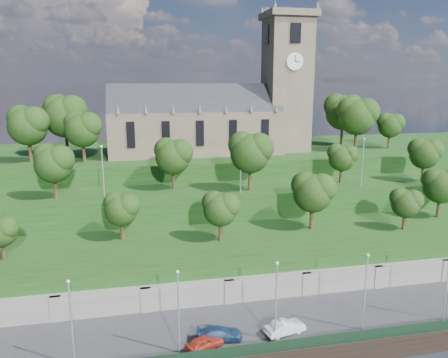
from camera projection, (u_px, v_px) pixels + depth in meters
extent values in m
cube|color=#2D2D30|center=(282.00, 329.00, 49.65)|extent=(160.00, 12.00, 2.00)
cube|color=black|center=(300.00, 344.00, 44.14)|extent=(160.00, 0.10, 1.20)
cube|color=slate|center=(266.00, 292.00, 55.05)|extent=(160.00, 2.00, 5.00)
cube|color=slate|center=(57.00, 317.00, 49.32)|extent=(1.20, 0.60, 5.00)
cube|color=slate|center=(146.00, 308.00, 51.31)|extent=(1.20, 0.60, 5.00)
cube|color=slate|center=(229.00, 299.00, 53.29)|extent=(1.20, 0.60, 5.00)
cube|color=slate|center=(306.00, 291.00, 55.28)|extent=(1.20, 0.60, 5.00)
cube|color=slate|center=(378.00, 284.00, 57.27)|extent=(1.20, 0.60, 5.00)
cube|color=slate|center=(444.00, 277.00, 59.25)|extent=(1.20, 0.60, 5.00)
cube|color=#173A13|center=(254.00, 262.00, 60.45)|extent=(160.00, 12.00, 8.00)
cube|color=#173A13|center=(236.00, 224.00, 70.51)|extent=(160.00, 10.00, 12.00)
cube|color=#173A13|center=(212.00, 185.00, 90.23)|extent=(160.00, 32.00, 15.00)
cube|color=brown|center=(195.00, 132.00, 83.08)|extent=(32.00, 12.00, 8.00)
cube|color=black|center=(195.00, 111.00, 82.20)|extent=(32.00, 10.18, 10.18)
cone|color=brown|center=(117.00, 109.00, 73.49)|extent=(0.70, 0.70, 1.80)
cone|color=brown|center=(146.00, 109.00, 74.42)|extent=(0.70, 0.70, 1.80)
cone|color=brown|center=(173.00, 108.00, 75.34)|extent=(0.70, 0.70, 1.80)
cone|color=brown|center=(200.00, 108.00, 76.27)|extent=(0.70, 0.70, 1.80)
cone|color=brown|center=(226.00, 108.00, 77.20)|extent=(0.70, 0.70, 1.80)
cone|color=brown|center=(251.00, 107.00, 78.13)|extent=(0.70, 0.70, 1.80)
cone|color=brown|center=(276.00, 107.00, 79.05)|extent=(0.70, 0.70, 1.80)
cube|color=black|center=(131.00, 135.00, 74.78)|extent=(1.40, 0.25, 4.50)
cube|color=black|center=(166.00, 134.00, 75.97)|extent=(1.40, 0.25, 4.50)
cube|color=black|center=(200.00, 133.00, 77.17)|extent=(1.40, 0.25, 4.50)
cube|color=black|center=(233.00, 132.00, 78.36)|extent=(1.40, 0.25, 4.50)
cube|color=black|center=(265.00, 132.00, 79.55)|extent=(1.40, 0.25, 4.50)
cube|color=brown|center=(286.00, 86.00, 84.78)|extent=(8.00, 8.00, 25.00)
cube|color=brown|center=(289.00, 15.00, 81.89)|extent=(9.20, 9.20, 1.20)
cone|color=brown|center=(275.00, 4.00, 77.01)|extent=(0.80, 0.80, 1.60)
cone|color=brown|center=(262.00, 11.00, 84.65)|extent=(0.80, 0.80, 1.60)
cone|color=brown|center=(317.00, 6.00, 78.60)|extent=(0.80, 0.80, 1.60)
cone|color=brown|center=(301.00, 12.00, 86.24)|extent=(0.80, 0.80, 1.60)
cube|color=black|center=(296.00, 33.00, 78.79)|extent=(2.00, 0.25, 3.50)
cube|color=black|center=(281.00, 37.00, 86.58)|extent=(2.00, 0.25, 3.50)
cube|color=black|center=(267.00, 35.00, 81.88)|extent=(0.25, 2.00, 3.50)
cube|color=black|center=(308.00, 36.00, 83.50)|extent=(0.25, 2.00, 3.50)
cylinder|color=white|center=(295.00, 61.00, 79.86)|extent=(3.20, 0.30, 3.20)
cylinder|color=white|center=(307.00, 63.00, 84.61)|extent=(0.30, 3.20, 3.20)
cube|color=black|center=(295.00, 59.00, 79.57)|extent=(0.12, 0.05, 1.10)
cube|color=black|center=(297.00, 61.00, 79.76)|extent=(0.80, 0.05, 0.12)
cylinder|color=#332414|center=(3.00, 250.00, 51.21)|extent=(0.46, 0.46, 2.35)
sphere|color=black|center=(1.00, 232.00, 50.71)|extent=(3.65, 3.65, 3.65)
sphere|color=black|center=(7.00, 228.00, 50.39)|extent=(2.74, 2.74, 2.74)
cylinder|color=#332414|center=(122.00, 229.00, 57.68)|extent=(0.48, 0.48, 2.78)
sphere|color=black|center=(121.00, 210.00, 57.08)|extent=(4.32, 4.32, 4.32)
sphere|color=black|center=(128.00, 206.00, 56.70)|extent=(3.24, 3.24, 3.24)
sphere|color=black|center=(115.00, 203.00, 57.26)|extent=(3.03, 3.03, 3.03)
cylinder|color=#332414|center=(220.00, 230.00, 57.32)|extent=(0.49, 0.49, 2.86)
sphere|color=black|center=(220.00, 210.00, 56.71)|extent=(4.44, 4.44, 4.44)
sphere|color=black|center=(228.00, 205.00, 56.31)|extent=(3.33, 3.33, 3.33)
sphere|color=black|center=(214.00, 202.00, 56.89)|extent=(3.11, 3.11, 3.11)
cylinder|color=#332414|center=(312.00, 216.00, 61.86)|extent=(0.52, 0.52, 3.53)
sphere|color=black|center=(313.00, 193.00, 61.11)|extent=(5.49, 5.49, 5.49)
sphere|color=black|center=(322.00, 188.00, 60.62)|extent=(4.12, 4.12, 4.12)
sphere|color=black|center=(305.00, 185.00, 61.33)|extent=(3.84, 3.84, 3.84)
cylinder|color=#332414|center=(404.00, 221.00, 61.62)|extent=(0.47, 0.47, 2.55)
sphere|color=black|center=(406.00, 204.00, 61.08)|extent=(3.97, 3.97, 3.97)
sphere|color=black|center=(413.00, 200.00, 60.73)|extent=(2.97, 2.97, 2.97)
sphere|color=black|center=(400.00, 198.00, 61.24)|extent=(2.78, 2.78, 2.78)
cylinder|color=#332414|center=(438.00, 207.00, 67.06)|extent=(0.50, 0.50, 3.26)
sphere|color=black|center=(441.00, 187.00, 66.37)|extent=(5.06, 5.06, 5.06)
sphere|color=black|center=(433.00, 180.00, 66.57)|extent=(3.54, 3.54, 3.54)
cylinder|color=#332414|center=(55.00, 187.00, 62.52)|extent=(0.51, 0.51, 3.42)
sphere|color=black|center=(53.00, 164.00, 61.79)|extent=(5.32, 5.32, 5.32)
sphere|color=black|center=(60.00, 159.00, 61.32)|extent=(3.99, 3.99, 3.99)
sphere|color=black|center=(47.00, 156.00, 62.01)|extent=(3.72, 3.72, 3.72)
cylinder|color=#332414|center=(174.00, 178.00, 67.82)|extent=(0.51, 0.51, 3.48)
sphere|color=black|center=(173.00, 157.00, 67.08)|extent=(5.41, 5.41, 5.41)
sphere|color=black|center=(180.00, 152.00, 66.60)|extent=(4.05, 4.05, 4.05)
sphere|color=black|center=(166.00, 150.00, 67.30)|extent=(3.78, 3.78, 3.78)
cylinder|color=#332414|center=(250.00, 178.00, 67.18)|extent=(0.53, 0.53, 3.92)
sphere|color=black|center=(250.00, 154.00, 66.35)|extent=(6.10, 6.10, 6.10)
sphere|color=black|center=(259.00, 148.00, 65.81)|extent=(4.57, 4.57, 4.57)
sphere|color=black|center=(242.00, 145.00, 66.59)|extent=(4.27, 4.27, 4.27)
cylinder|color=#332414|center=(341.00, 174.00, 72.44)|extent=(0.48, 0.48, 2.79)
sphere|color=black|center=(342.00, 158.00, 71.85)|extent=(4.34, 4.34, 4.34)
sphere|color=black|center=(348.00, 155.00, 71.46)|extent=(3.26, 3.26, 3.26)
sphere|color=black|center=(336.00, 153.00, 72.02)|extent=(3.04, 3.04, 3.04)
cylinder|color=#332414|center=(423.00, 172.00, 73.25)|extent=(0.50, 0.50, 3.13)
sphere|color=black|center=(424.00, 154.00, 72.58)|extent=(4.87, 4.87, 4.87)
sphere|color=black|center=(432.00, 150.00, 72.15)|extent=(3.65, 3.65, 3.65)
sphere|color=black|center=(418.00, 148.00, 72.78)|extent=(3.41, 3.41, 3.41)
cylinder|color=#332414|center=(30.00, 150.00, 73.95)|extent=(0.54, 0.54, 4.16)
sphere|color=black|center=(28.00, 126.00, 73.07)|extent=(6.46, 6.46, 6.46)
sphere|color=black|center=(35.00, 121.00, 72.49)|extent=(4.85, 4.85, 4.85)
sphere|color=black|center=(21.00, 118.00, 73.33)|extent=(4.52, 4.52, 4.52)
cylinder|color=#332414|center=(67.00, 142.00, 80.64)|extent=(0.57, 0.57, 4.83)
sphere|color=black|center=(65.00, 117.00, 79.61)|extent=(7.52, 7.52, 7.52)
sphere|color=black|center=(73.00, 111.00, 78.94)|extent=(5.64, 5.64, 5.64)
sphere|color=black|center=(57.00, 108.00, 79.91)|extent=(5.26, 5.26, 5.26)
cylinder|color=#332414|center=(84.00, 151.00, 73.86)|extent=(0.53, 0.53, 3.74)
sphere|color=black|center=(82.00, 130.00, 73.06)|extent=(5.82, 5.82, 5.82)
sphere|color=black|center=(89.00, 125.00, 72.55)|extent=(4.37, 4.37, 4.37)
sphere|color=black|center=(76.00, 123.00, 73.30)|extent=(4.08, 4.08, 4.08)
cylinder|color=#332414|center=(356.00, 139.00, 85.86)|extent=(0.56, 0.56, 4.53)
sphere|color=black|center=(357.00, 117.00, 84.89)|extent=(7.04, 7.04, 7.04)
sphere|color=black|center=(366.00, 112.00, 84.27)|extent=(5.28, 5.28, 5.28)
sphere|color=black|center=(350.00, 110.00, 85.18)|extent=(4.93, 4.93, 4.93)
cylinder|color=#332414|center=(342.00, 134.00, 93.68)|extent=(0.57, 0.57, 4.71)
sphere|color=black|center=(343.00, 113.00, 92.68)|extent=(7.33, 7.33, 7.33)
sphere|color=black|center=(351.00, 108.00, 92.03)|extent=(5.50, 5.50, 5.50)
sphere|color=black|center=(336.00, 106.00, 92.97)|extent=(5.13, 5.13, 5.13)
cylinder|color=#332414|center=(389.00, 141.00, 89.63)|extent=(0.50, 0.50, 3.10)
sphere|color=black|center=(390.00, 126.00, 88.97)|extent=(4.83, 4.83, 4.83)
sphere|color=black|center=(396.00, 122.00, 88.54)|extent=(3.62, 3.62, 3.62)
sphere|color=black|center=(385.00, 121.00, 89.16)|extent=(3.38, 3.38, 3.38)
cylinder|color=#B2B2B7|center=(72.00, 325.00, 40.77)|extent=(0.16, 0.16, 8.57)
sphere|color=silver|center=(68.00, 281.00, 39.80)|extent=(0.36, 0.36, 0.36)
cylinder|color=#B2B2B7|center=(179.00, 314.00, 42.76)|extent=(0.16, 0.16, 8.57)
sphere|color=silver|center=(178.00, 272.00, 41.79)|extent=(0.36, 0.36, 0.36)
cylinder|color=#B2B2B7|center=(276.00, 303.00, 44.75)|extent=(0.16, 0.16, 8.57)
sphere|color=silver|center=(277.00, 263.00, 43.78)|extent=(0.36, 0.36, 0.36)
cylinder|color=#B2B2B7|center=(365.00, 294.00, 46.73)|extent=(0.16, 0.16, 8.57)
sphere|color=silver|center=(368.00, 255.00, 45.76)|extent=(0.36, 0.36, 0.36)
cylinder|color=#B2B2B7|center=(447.00, 285.00, 48.72)|extent=(0.16, 0.16, 8.57)
cylinder|color=#B2B2B7|center=(103.00, 174.00, 61.52)|extent=(0.16, 0.16, 7.54)
sphere|color=silver|center=(101.00, 146.00, 60.66)|extent=(0.36, 0.36, 0.36)
cylinder|color=#B2B2B7|center=(241.00, 168.00, 65.49)|extent=(0.16, 0.16, 7.54)
sphere|color=silver|center=(241.00, 142.00, 64.63)|extent=(0.36, 0.36, 0.36)
cylinder|color=#B2B2B7|center=(362.00, 163.00, 69.47)|extent=(0.16, 0.16, 7.54)
sphere|color=silver|center=(364.00, 139.00, 68.61)|extent=(0.36, 0.36, 0.36)
imported|color=#A92B1C|center=(205.00, 343.00, 44.13)|extent=(4.40, 3.16, 1.39)
imported|color=silver|center=(285.00, 327.00, 46.82)|extent=(4.81, 2.66, 1.50)
imported|color=navy|center=(220.00, 334.00, 45.69)|extent=(4.96, 2.36, 1.40)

